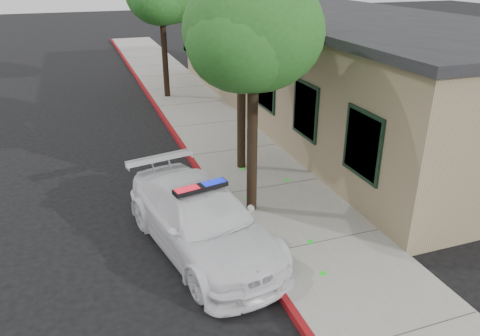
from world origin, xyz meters
name	(u,v)px	position (x,y,z in m)	size (l,w,h in m)	color
ground	(254,261)	(0.00, 0.00, 0.00)	(120.00, 120.00, 0.00)	black
sidewalk	(268,189)	(1.60, 3.00, 0.07)	(3.20, 60.00, 0.15)	gray
red_curb	(216,197)	(0.06, 3.00, 0.08)	(0.14, 60.00, 0.16)	maroon
clapboard_building	(327,64)	(6.69, 9.00, 2.13)	(7.30, 20.89, 4.24)	#9C8C66
police_car	(202,220)	(-0.90, 0.89, 0.74)	(3.03, 5.36, 1.59)	white
street_tree_near	(254,37)	(0.71, 1.97, 4.45)	(3.23, 3.15, 5.76)	black
street_tree_mid	(241,21)	(1.37, 4.62, 4.50)	(3.05, 3.10, 5.77)	black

